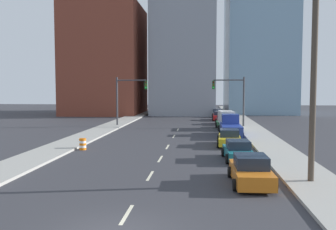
{
  "coord_description": "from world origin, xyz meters",
  "views": [
    {
      "loc": [
        3.03,
        -12.54,
        5.1
      ],
      "look_at": [
        -0.69,
        27.18,
        2.2
      ],
      "focal_mm": 40.0,
      "sensor_mm": 36.0,
      "label": 1
    }
  ],
  "objects_px": {
    "sedan_yellow": "(229,138)",
    "sedan_gray": "(217,113)",
    "traffic_signal_left": "(125,95)",
    "utility_pole_right_near": "(314,78)",
    "sedan_teal": "(238,151)",
    "box_truck_green": "(226,121)",
    "traffic_barrel": "(83,144)",
    "traffic_signal_right": "(235,95)",
    "sedan_maroon": "(223,120)",
    "sedan_red": "(219,116)",
    "sedan_orange": "(251,171)",
    "pickup_truck_blue": "(231,127)"
  },
  "relations": [
    {
      "from": "sedan_yellow",
      "to": "sedan_gray",
      "type": "xyz_separation_m",
      "value": [
        0.2,
        32.89,
        -0.02
      ]
    },
    {
      "from": "traffic_signal_left",
      "to": "utility_pole_right_near",
      "type": "xyz_separation_m",
      "value": [
        15.97,
        -28.53,
        1.42
      ]
    },
    {
      "from": "traffic_signal_left",
      "to": "sedan_teal",
      "type": "height_order",
      "value": "traffic_signal_left"
    },
    {
      "from": "sedan_yellow",
      "to": "box_truck_green",
      "type": "height_order",
      "value": "box_truck_green"
    },
    {
      "from": "sedan_teal",
      "to": "sedan_yellow",
      "type": "height_order",
      "value": "sedan_yellow"
    },
    {
      "from": "sedan_yellow",
      "to": "traffic_barrel",
      "type": "bearing_deg",
      "value": -161.94
    },
    {
      "from": "sedan_yellow",
      "to": "traffic_signal_left",
      "type": "bearing_deg",
      "value": 131.43
    },
    {
      "from": "utility_pole_right_near",
      "to": "sedan_gray",
      "type": "height_order",
      "value": "utility_pole_right_near"
    },
    {
      "from": "sedan_teal",
      "to": "box_truck_green",
      "type": "bearing_deg",
      "value": 85.96
    },
    {
      "from": "sedan_yellow",
      "to": "traffic_signal_right",
      "type": "bearing_deg",
      "value": 86.43
    },
    {
      "from": "sedan_teal",
      "to": "traffic_barrel",
      "type": "bearing_deg",
      "value": 162.29
    },
    {
      "from": "sedan_maroon",
      "to": "box_truck_green",
      "type": "bearing_deg",
      "value": -92.24
    },
    {
      "from": "traffic_signal_left",
      "to": "sedan_red",
      "type": "height_order",
      "value": "traffic_signal_left"
    },
    {
      "from": "sedan_teal",
      "to": "sedan_yellow",
      "type": "relative_size",
      "value": 0.98
    },
    {
      "from": "sedan_orange",
      "to": "sedan_gray",
      "type": "relative_size",
      "value": 1.06
    },
    {
      "from": "traffic_barrel",
      "to": "sedan_red",
      "type": "height_order",
      "value": "sedan_red"
    },
    {
      "from": "box_truck_green",
      "to": "sedan_teal",
      "type": "bearing_deg",
      "value": -94.12
    },
    {
      "from": "sedan_teal",
      "to": "sedan_maroon",
      "type": "bearing_deg",
      "value": 86.22
    },
    {
      "from": "traffic_signal_right",
      "to": "sedan_teal",
      "type": "relative_size",
      "value": 1.47
    },
    {
      "from": "pickup_truck_blue",
      "to": "sedan_gray",
      "type": "xyz_separation_m",
      "value": [
        -0.4,
        26.02,
        -0.26
      ]
    },
    {
      "from": "sedan_teal",
      "to": "traffic_signal_left",
      "type": "bearing_deg",
      "value": 116.7
    },
    {
      "from": "sedan_yellow",
      "to": "pickup_truck_blue",
      "type": "bearing_deg",
      "value": 87.76
    },
    {
      "from": "box_truck_green",
      "to": "sedan_gray",
      "type": "distance_m",
      "value": 19.54
    },
    {
      "from": "sedan_red",
      "to": "sedan_gray",
      "type": "bearing_deg",
      "value": 91.33
    },
    {
      "from": "traffic_signal_left",
      "to": "sedan_yellow",
      "type": "bearing_deg",
      "value": -51.34
    },
    {
      "from": "traffic_barrel",
      "to": "pickup_truck_blue",
      "type": "xyz_separation_m",
      "value": [
        12.78,
        10.2,
        0.44
      ]
    },
    {
      "from": "traffic_barrel",
      "to": "sedan_maroon",
      "type": "xyz_separation_m",
      "value": [
        12.67,
        22.88,
        0.18
      ]
    },
    {
      "from": "sedan_teal",
      "to": "utility_pole_right_near",
      "type": "bearing_deg",
      "value": -65.53
    },
    {
      "from": "traffic_signal_right",
      "to": "utility_pole_right_near",
      "type": "distance_m",
      "value": 28.61
    },
    {
      "from": "traffic_signal_left",
      "to": "sedan_orange",
      "type": "height_order",
      "value": "traffic_signal_left"
    },
    {
      "from": "traffic_signal_left",
      "to": "traffic_barrel",
      "type": "xyz_separation_m",
      "value": [
        0.38,
        -19.03,
        -3.72
      ]
    },
    {
      "from": "traffic_signal_left",
      "to": "sedan_yellow",
      "type": "xyz_separation_m",
      "value": [
        12.56,
        -15.7,
        -3.51
      ]
    },
    {
      "from": "sedan_orange",
      "to": "pickup_truck_blue",
      "type": "distance_m",
      "value": 20.05
    },
    {
      "from": "traffic_signal_right",
      "to": "sedan_red",
      "type": "bearing_deg",
      "value": 98.32
    },
    {
      "from": "traffic_signal_left",
      "to": "sedan_orange",
      "type": "xyz_separation_m",
      "value": [
        12.78,
        -28.88,
        -3.49
      ]
    },
    {
      "from": "sedan_red",
      "to": "utility_pole_right_near",
      "type": "bearing_deg",
      "value": -84.03
    },
    {
      "from": "traffic_signal_left",
      "to": "pickup_truck_blue",
      "type": "xyz_separation_m",
      "value": [
        13.17,
        -8.83,
        -3.28
      ]
    },
    {
      "from": "traffic_signal_right",
      "to": "sedan_red",
      "type": "height_order",
      "value": "traffic_signal_right"
    },
    {
      "from": "sedan_maroon",
      "to": "sedan_gray",
      "type": "distance_m",
      "value": 13.34
    },
    {
      "from": "traffic_signal_right",
      "to": "sedan_maroon",
      "type": "relative_size",
      "value": 1.45
    },
    {
      "from": "sedan_orange",
      "to": "sedan_teal",
      "type": "xyz_separation_m",
      "value": [
        -0.07,
        6.61,
        -0.05
      ]
    },
    {
      "from": "sedan_orange",
      "to": "box_truck_green",
      "type": "xyz_separation_m",
      "value": [
        0.29,
        26.53,
        0.37
      ]
    },
    {
      "from": "sedan_orange",
      "to": "sedan_yellow",
      "type": "xyz_separation_m",
      "value": [
        -0.21,
        13.17,
        -0.02
      ]
    },
    {
      "from": "traffic_signal_left",
      "to": "sedan_red",
      "type": "relative_size",
      "value": 1.4
    },
    {
      "from": "traffic_barrel",
      "to": "sedan_teal",
      "type": "height_order",
      "value": "sedan_teal"
    },
    {
      "from": "utility_pole_right_near",
      "to": "box_truck_green",
      "type": "distance_m",
      "value": 26.74
    },
    {
      "from": "traffic_barrel",
      "to": "box_truck_green",
      "type": "height_order",
      "value": "box_truck_green"
    },
    {
      "from": "pickup_truck_blue",
      "to": "sedan_maroon",
      "type": "xyz_separation_m",
      "value": [
        -0.11,
        12.68,
        -0.26
      ]
    },
    {
      "from": "utility_pole_right_near",
      "to": "sedan_gray",
      "type": "xyz_separation_m",
      "value": [
        -3.21,
        45.72,
        -4.96
      ]
    },
    {
      "from": "sedan_teal",
      "to": "sedan_gray",
      "type": "relative_size",
      "value": 1.0
    }
  ]
}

